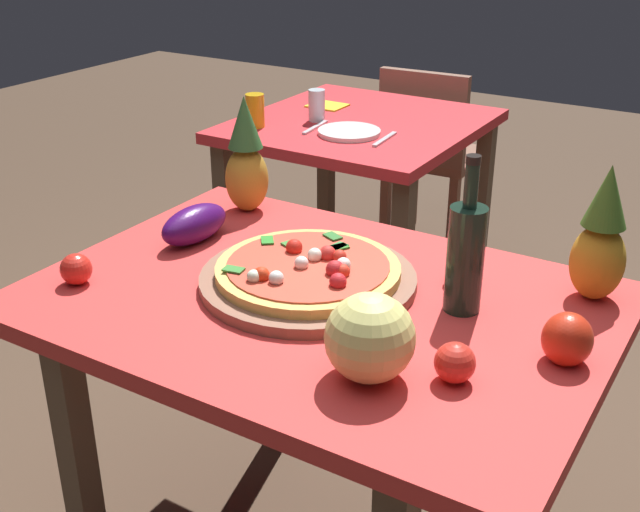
{
  "coord_description": "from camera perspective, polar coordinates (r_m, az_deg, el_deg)",
  "views": [
    {
      "loc": [
        0.79,
        -1.29,
        1.57
      ],
      "look_at": [
        -0.05,
        0.08,
        0.82
      ],
      "focal_mm": 45.1,
      "sensor_mm": 36.0,
      "label": 1
    }
  ],
  "objects": [
    {
      "name": "display_table",
      "position": [
        1.76,
        -0.1,
        -5.7
      ],
      "size": [
        1.21,
        0.86,
        0.77
      ],
      "color": "#4F3E2D",
      "rests_on": "ground_plane"
    },
    {
      "name": "background_table",
      "position": [
        3.05,
        2.81,
        7.38
      ],
      "size": [
        0.83,
        0.89,
        0.77
      ],
      "color": "#4F3E2D",
      "rests_on": "ground_plane"
    },
    {
      "name": "dining_chair",
      "position": [
        3.68,
        7.76,
        7.53
      ],
      "size": [
        0.42,
        0.42,
        0.85
      ],
      "rotation": [
        0.0,
        0.0,
        3.19
      ],
      "color": "brown",
      "rests_on": "ground_plane"
    },
    {
      "name": "pizza_board",
      "position": [
        1.75,
        -0.85,
        -1.7
      ],
      "size": [
        0.47,
        0.47,
        0.02
      ],
      "primitive_type": "cylinder",
      "color": "brown",
      "rests_on": "display_table"
    },
    {
      "name": "pizza",
      "position": [
        1.74,
        -0.82,
        -0.92
      ],
      "size": [
        0.4,
        0.4,
        0.06
      ],
      "color": "#E4B355",
      "rests_on": "pizza_board"
    },
    {
      "name": "wine_bottle",
      "position": [
        1.63,
        10.28,
        0.06
      ],
      "size": [
        0.08,
        0.08,
        0.33
      ],
      "color": "black",
      "rests_on": "display_table"
    },
    {
      "name": "pineapple_left",
      "position": [
        2.13,
        -5.26,
        6.77
      ],
      "size": [
        0.11,
        0.11,
        0.31
      ],
      "color": "#BD8A2A",
      "rests_on": "display_table"
    },
    {
      "name": "pineapple_right",
      "position": [
        1.75,
        19.29,
        1.06
      ],
      "size": [
        0.11,
        0.11,
        0.29
      ],
      "color": "#C28B23",
      "rests_on": "display_table"
    },
    {
      "name": "melon",
      "position": [
        1.41,
        3.56,
        -5.82
      ],
      "size": [
        0.16,
        0.16,
        0.16
      ],
      "primitive_type": "sphere",
      "color": "#E1DA77",
      "rests_on": "display_table"
    },
    {
      "name": "bell_pepper",
      "position": [
        1.53,
        17.13,
        -5.67
      ],
      "size": [
        0.09,
        0.09,
        0.1
      ],
      "primitive_type": "ellipsoid",
      "color": "red",
      "rests_on": "display_table"
    },
    {
      "name": "eggplant",
      "position": [
        1.98,
        -8.9,
        2.24
      ],
      "size": [
        0.11,
        0.21,
        0.09
      ],
      "primitive_type": "ellipsoid",
      "rotation": [
        0.0,
        0.0,
        1.48
      ],
      "color": "#3D0E56",
      "rests_on": "display_table"
    },
    {
      "name": "tomato_near_board",
      "position": [
        1.44,
        9.55,
        -7.47
      ],
      "size": [
        0.07,
        0.07,
        0.07
      ],
      "primitive_type": "sphere",
      "color": "red",
      "rests_on": "display_table"
    },
    {
      "name": "tomato_at_corner",
      "position": [
        1.83,
        -16.92,
        -0.9
      ],
      "size": [
        0.07,
        0.07,
        0.07
      ],
      "primitive_type": "sphere",
      "color": "red",
      "rests_on": "display_table"
    },
    {
      "name": "tomato_by_bottle",
      "position": [
        1.77,
        9.91,
        -1.01
      ],
      "size": [
        0.07,
        0.07,
        0.07
      ],
      "primitive_type": "sphere",
      "color": "red",
      "rests_on": "display_table"
    },
    {
      "name": "drinking_glass_juice",
      "position": [
        2.93,
        -4.63,
        10.25
      ],
      "size": [
        0.07,
        0.07,
        0.12
      ],
      "primitive_type": "cylinder",
      "color": "gold",
      "rests_on": "background_table"
    },
    {
      "name": "drinking_glass_water",
      "position": [
        3.0,
        -0.24,
        10.65
      ],
      "size": [
        0.06,
        0.06,
        0.12
      ],
      "primitive_type": "cylinder",
      "color": "silver",
      "rests_on": "background_table"
    },
    {
      "name": "dinner_plate",
      "position": [
        2.84,
        2.09,
        8.78
      ],
      "size": [
        0.22,
        0.22,
        0.02
      ],
      "primitive_type": "cylinder",
      "color": "white",
      "rests_on": "background_table"
    },
    {
      "name": "fork_utensil",
      "position": [
        2.91,
        -0.34,
        9.11
      ],
      "size": [
        0.03,
        0.18,
        0.01
      ],
      "primitive_type": "cube",
      "rotation": [
        0.0,
        0.0,
        0.1
      ],
      "color": "silver",
      "rests_on": "background_table"
    },
    {
      "name": "knife_utensil",
      "position": [
        2.78,
        4.62,
        8.26
      ],
      "size": [
        0.03,
        0.18,
        0.01
      ],
      "primitive_type": "cube",
      "rotation": [
        0.0,
        0.0,
        0.07
      ],
      "color": "silver",
      "rests_on": "background_table"
    },
    {
      "name": "napkin_folded",
      "position": [
        3.21,
        0.52,
        10.62
      ],
      "size": [
        0.14,
        0.12,
        0.01
      ],
      "primitive_type": "cube",
      "rotation": [
        0.0,
        0.0,
        -0.01
      ],
      "color": "yellow",
      "rests_on": "background_table"
    }
  ]
}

